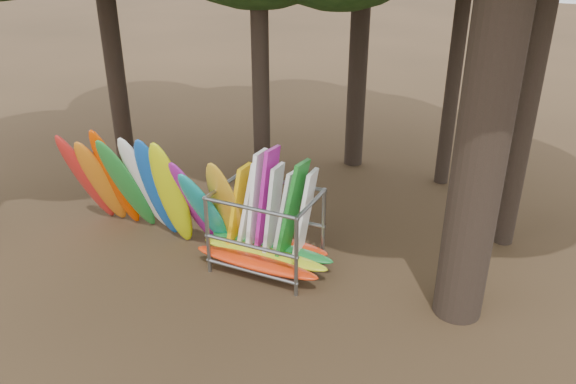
% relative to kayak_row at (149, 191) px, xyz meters
% --- Properties ---
extents(ground, '(120.00, 120.00, 0.00)m').
position_rel_kayak_row_xyz_m(ground, '(2.67, -0.11, -1.40)').
color(ground, '#47331E').
rests_on(ground, ground).
extents(lake, '(160.00, 160.00, 0.00)m').
position_rel_kayak_row_xyz_m(lake, '(2.67, 59.89, -1.40)').
color(lake, gray).
rests_on(lake, ground).
extents(kayak_row, '(4.81, 1.90, 3.12)m').
position_rel_kayak_row_xyz_m(kayak_row, '(0.00, 0.00, 0.00)').
color(kayak_row, red).
rests_on(kayak_row, ground).
extents(storage_rack, '(3.19, 1.57, 2.89)m').
position_rel_kayak_row_xyz_m(storage_rack, '(3.15, 0.17, -0.49)').
color(storage_rack, slate).
rests_on(storage_rack, ground).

